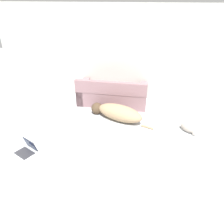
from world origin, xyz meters
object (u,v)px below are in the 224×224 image
dog (117,112)px  laptop_open (28,148)px  cat (188,128)px  couch (112,95)px

dog → laptop_open: 2.28m
dog → cat: bearing=-168.7°
couch → laptop_open: couch is taller
cat → couch: bearing=-163.1°
dog → couch: bearing=-52.4°
dog → laptop_open: dog is taller
couch → dog: (0.26, -0.89, -0.08)m
dog → cat: 1.75m
cat → laptop_open: laptop_open is taller
laptop_open → cat: bearing=48.6°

